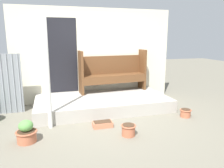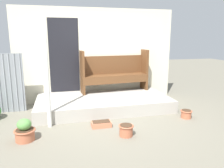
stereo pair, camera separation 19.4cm
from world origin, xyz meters
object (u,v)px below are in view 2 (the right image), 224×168
object	(u,v)px
flower_pot_right	(186,114)
planter_box_rect	(101,124)
support_post	(47,74)
bench	(114,71)
flower_pot_left	(25,131)
flower_pot_middle	(126,130)

from	to	relation	value
flower_pot_right	planter_box_rect	distance (m)	1.97
support_post	bench	distance (m)	2.31
bench	planter_box_rect	xyz separation A→B (m)	(-0.73, -1.74, -0.82)
planter_box_rect	bench	bearing A→B (deg)	67.36
flower_pot_left	flower_pot_right	world-z (taller)	flower_pot_left
bench	flower_pot_left	distance (m)	3.04
bench	planter_box_rect	distance (m)	2.06
planter_box_rect	flower_pot_right	bearing A→B (deg)	0.65
support_post	planter_box_rect	distance (m)	1.48
flower_pot_right	planter_box_rect	size ratio (longest dim) A/B	0.66
support_post	planter_box_rect	bearing A→B (deg)	-13.58
flower_pot_left	planter_box_rect	xyz separation A→B (m)	(1.43, 0.29, -0.12)
flower_pot_middle	bench	bearing A→B (deg)	81.05
support_post	flower_pot_middle	xyz separation A→B (m)	(1.39, -0.78, -0.98)
flower_pot_right	planter_box_rect	xyz separation A→B (m)	(-1.97, -0.02, -0.05)
bench	flower_pot_left	bearing A→B (deg)	-141.30
flower_pot_right	support_post	bearing A→B (deg)	175.70
flower_pot_middle	flower_pot_left	bearing A→B (deg)	172.13
support_post	flower_pot_right	size ratio (longest dim) A/B	8.33
flower_pot_left	planter_box_rect	distance (m)	1.47
flower_pot_left	flower_pot_right	size ratio (longest dim) A/B	1.53
bench	flower_pot_left	xyz separation A→B (m)	(-2.16, -2.03, -0.70)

